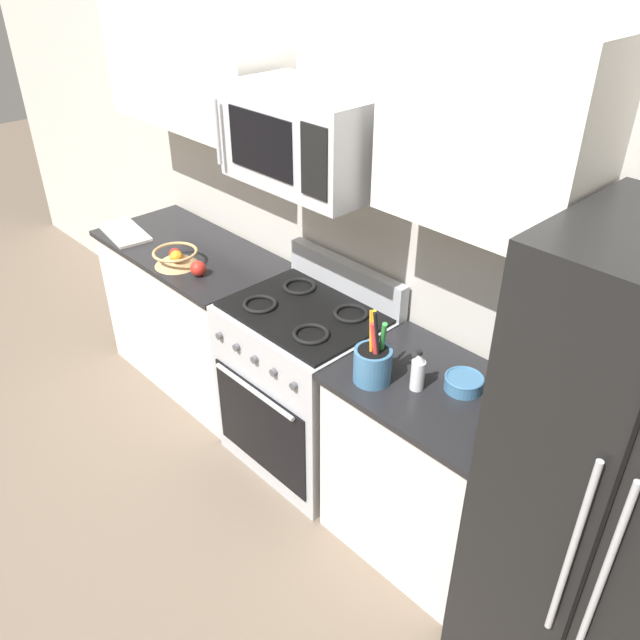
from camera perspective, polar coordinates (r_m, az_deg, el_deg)
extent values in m
plane|color=#6B5B4C|center=(3.39, -9.70, -16.74)|extent=(16.00, 16.00, 0.00)
cube|color=beige|center=(3.16, 3.71, 9.16)|extent=(8.00, 0.10, 2.60)
cube|color=silver|center=(4.04, -10.89, 0.30)|extent=(1.18, 0.58, 0.88)
cube|color=black|center=(3.82, -11.58, 6.11)|extent=(1.22, 0.62, 0.03)
cube|color=#B2B5BA|center=(3.36, -1.24, -6.00)|extent=(0.76, 0.62, 0.91)
cube|color=black|center=(3.27, -5.33, -9.57)|extent=(0.67, 0.01, 0.51)
cylinder|color=#B2B5BA|center=(3.09, -5.94, -6.25)|extent=(0.57, 0.02, 0.02)
cube|color=black|center=(3.10, -1.34, 0.76)|extent=(0.73, 0.56, 0.02)
cube|color=#B2B5BA|center=(3.22, 2.31, 3.78)|extent=(0.76, 0.06, 0.18)
torus|color=black|center=(3.14, -5.35, 1.41)|extent=(0.17, 0.17, 0.02)
torus|color=black|center=(2.90, -0.81, -1.25)|extent=(0.17, 0.17, 0.02)
torus|color=black|center=(3.28, -1.83, 3.01)|extent=(0.17, 0.17, 0.02)
torus|color=black|center=(3.05, 2.76, 0.60)|extent=(0.17, 0.17, 0.02)
cylinder|color=#4C4C51|center=(3.18, -8.93, -1.41)|extent=(0.04, 0.02, 0.04)
cylinder|color=#4C4C51|center=(3.09, -7.44, -2.43)|extent=(0.04, 0.02, 0.04)
cylinder|color=#4C4C51|center=(3.00, -5.85, -3.51)|extent=(0.04, 0.02, 0.04)
cylinder|color=#4C4C51|center=(2.91, -4.17, -4.66)|extent=(0.04, 0.02, 0.04)
cylinder|color=#4C4C51|center=(2.82, -2.37, -5.87)|extent=(0.04, 0.02, 0.04)
cube|color=silver|center=(2.98, 9.26, -12.90)|extent=(0.75, 0.58, 0.88)
cube|color=black|center=(2.68, 10.10, -6.00)|extent=(0.79, 0.62, 0.03)
cube|color=black|center=(2.41, 26.47, -14.41)|extent=(0.87, 0.69, 1.82)
cube|color=black|center=(2.17, 22.69, -19.58)|extent=(0.01, 0.01, 1.73)
cylinder|color=#B2B5BA|center=(2.13, 21.39, -18.61)|extent=(0.02, 0.02, 0.73)
cylinder|color=#B2B5BA|center=(2.11, 23.88, -19.86)|extent=(0.02, 0.02, 0.73)
cube|color=#B2B5BA|center=(2.77, -1.08, 15.92)|extent=(0.71, 0.40, 0.40)
cube|color=black|center=(2.70, -5.32, 15.30)|extent=(0.39, 0.01, 0.25)
cube|color=black|center=(2.46, -0.52, 13.82)|extent=(0.14, 0.01, 0.28)
cylinder|color=#B2B5BA|center=(2.88, -9.08, 16.13)|extent=(0.02, 0.02, 0.28)
cube|color=silver|center=(3.59, -11.25, 21.75)|extent=(1.21, 0.34, 0.68)
cube|color=silver|center=(2.34, 15.09, 15.89)|extent=(0.78, 0.34, 0.68)
cylinder|color=teal|center=(2.63, 4.67, -4.01)|extent=(0.16, 0.16, 0.15)
cylinder|color=black|center=(2.62, 4.69, -3.80)|extent=(0.13, 0.13, 0.13)
cylinder|color=black|center=(2.54, 5.13, -2.28)|extent=(0.03, 0.05, 0.32)
cylinder|color=red|center=(2.56, 4.95, -2.72)|extent=(0.04, 0.05, 0.26)
cylinder|color=green|center=(2.58, 5.47, -2.33)|extent=(0.08, 0.07, 0.27)
cylinder|color=yellow|center=(2.56, 4.87, -2.00)|extent=(0.02, 0.05, 0.31)
cylinder|color=orange|center=(2.58, 4.65, -2.58)|extent=(0.05, 0.04, 0.25)
cylinder|color=orange|center=(2.57, 4.55, -2.19)|extent=(0.05, 0.04, 0.29)
cone|color=tan|center=(3.61, -12.66, 5.34)|extent=(0.24, 0.24, 0.08)
torus|color=tan|center=(3.59, -12.73, 5.89)|extent=(0.25, 0.25, 0.02)
sphere|color=red|center=(3.60, -12.73, 5.75)|extent=(0.06, 0.06, 0.06)
sphere|color=orange|center=(3.56, -12.60, 5.47)|extent=(0.07, 0.07, 0.07)
sphere|color=red|center=(3.47, -10.75, 4.51)|extent=(0.08, 0.08, 0.08)
cube|color=silver|center=(4.08, -16.94, 7.44)|extent=(0.42, 0.26, 0.02)
cylinder|color=silver|center=(2.61, 8.64, -4.85)|extent=(0.06, 0.06, 0.13)
cone|color=silver|center=(2.56, 8.79, -3.34)|extent=(0.05, 0.05, 0.04)
cylinder|color=black|center=(2.55, 8.84, -2.87)|extent=(0.02, 0.02, 0.01)
cylinder|color=teal|center=(2.66, 12.62, -5.51)|extent=(0.16, 0.16, 0.05)
torus|color=teal|center=(2.65, 12.69, -5.04)|extent=(0.16, 0.16, 0.01)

